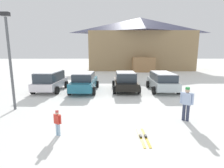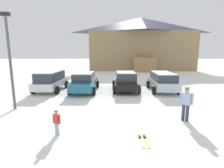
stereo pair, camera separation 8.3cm
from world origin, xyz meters
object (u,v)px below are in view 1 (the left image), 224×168
at_px(skier_adult_in_blue_parka, 187,102).
at_px(ski_lodge, 140,43).
at_px(parked_black_sedan, 125,81).
at_px(lamp_post, 10,57).
at_px(parked_white_suv, 50,80).
at_px(skier_child_in_red_jacket, 58,122).
at_px(pair_of_skis, 143,137).
at_px(parked_silver_wagon, 162,81).
at_px(parked_teal_hatchback, 84,82).

bearing_deg(skier_adult_in_blue_parka, ski_lodge, 85.94).
xyz_separation_m(ski_lodge, skier_adult_in_blue_parka, (-1.84, -25.94, -3.89)).
height_order(parked_black_sedan, lamp_post, lamp_post).
bearing_deg(parked_white_suv, skier_adult_in_blue_parka, -37.04).
height_order(ski_lodge, parked_black_sedan, ski_lodge).
relative_size(skier_child_in_red_jacket, pair_of_skis, 0.66).
relative_size(parked_white_suv, parked_black_sedan, 0.97).
bearing_deg(skier_child_in_red_jacket, ski_lodge, 74.48).
xyz_separation_m(parked_white_suv, parked_silver_wagon, (9.58, -0.04, -0.04)).
xyz_separation_m(parked_black_sedan, lamp_post, (-6.86, -5.04, 2.22)).
xyz_separation_m(parked_black_sedan, pair_of_skis, (0.02, -8.50, -0.80)).
bearing_deg(skier_child_in_red_jacket, parked_teal_hatchback, 90.85).
bearing_deg(skier_adult_in_blue_parka, skier_child_in_red_jacket, -165.35).
relative_size(ski_lodge, parked_white_suv, 4.64).
relative_size(parked_white_suv, parked_teal_hatchback, 0.88).
bearing_deg(skier_child_in_red_jacket, parked_black_sedan, 67.86).
height_order(parked_teal_hatchback, parked_black_sedan, parked_black_sedan).
relative_size(parked_white_suv, pair_of_skis, 2.62).
distance_m(parked_teal_hatchback, parked_silver_wagon, 6.65).
bearing_deg(parked_silver_wagon, lamp_post, -154.06).
bearing_deg(parked_teal_hatchback, pair_of_skis, -66.82).
bearing_deg(parked_silver_wagon, parked_black_sedan, 176.97).
bearing_deg(pair_of_skis, parked_teal_hatchback, 113.18).
xyz_separation_m(pair_of_skis, lamp_post, (-6.89, 3.46, 3.03)).
bearing_deg(parked_black_sedan, skier_child_in_red_jacket, -112.14).
xyz_separation_m(parked_white_suv, parked_black_sedan, (6.43, 0.12, -0.08)).
height_order(skier_adult_in_blue_parka, lamp_post, lamp_post).
bearing_deg(pair_of_skis, skier_adult_in_blue_parka, 35.77).
bearing_deg(lamp_post, parked_black_sedan, 36.29).
xyz_separation_m(ski_lodge, parked_silver_wagon, (-1.09, -19.32, -3.97)).
height_order(parked_teal_hatchback, skier_adult_in_blue_parka, skier_adult_in_blue_parka).
bearing_deg(pair_of_skis, skier_child_in_red_jacket, 176.58).
height_order(parked_teal_hatchback, parked_silver_wagon, parked_teal_hatchback).
height_order(parked_teal_hatchback, pair_of_skis, parked_teal_hatchback).
relative_size(skier_adult_in_blue_parka, lamp_post, 0.31).
bearing_deg(ski_lodge, parked_silver_wagon, -93.23).
distance_m(pair_of_skis, lamp_post, 8.28).
xyz_separation_m(parked_teal_hatchback, skier_child_in_red_jacket, (0.12, -8.01, -0.23)).
bearing_deg(ski_lodge, parked_white_suv, -118.97).
bearing_deg(parked_white_suv, parked_silver_wagon, -0.26).
bearing_deg(lamp_post, parked_white_suv, 84.91).
bearing_deg(parked_white_suv, parked_black_sedan, 1.10).
bearing_deg(skier_adult_in_blue_parka, parked_black_sedan, 109.50).
height_order(ski_lodge, skier_adult_in_blue_parka, ski_lodge).
height_order(ski_lodge, pair_of_skis, ski_lodge).
bearing_deg(parked_white_suv, ski_lodge, 61.03).
distance_m(ski_lodge, parked_black_sedan, 20.02).
height_order(ski_lodge, skier_child_in_red_jacket, ski_lodge).
relative_size(ski_lodge, parked_black_sedan, 4.48).
relative_size(parked_teal_hatchback, lamp_post, 0.87).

